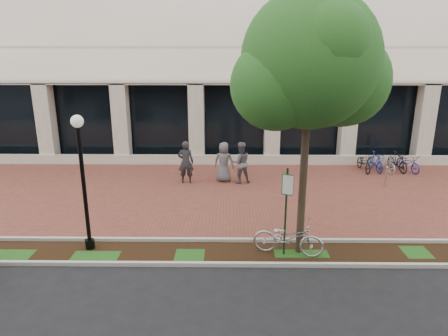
{
  "coord_description": "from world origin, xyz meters",
  "views": [
    {
      "loc": [
        -0.3,
        -15.99,
        5.85
      ],
      "look_at": [
        -0.48,
        -0.8,
        1.35
      ],
      "focal_mm": 32.0,
      "sensor_mm": 36.0,
      "label": 1
    }
  ],
  "objects_px": {
    "pedestrian_right": "(224,162)",
    "parking_sign": "(286,202)",
    "locked_bicycle": "(288,238)",
    "pedestrian_mid": "(240,163)",
    "bike_rack_cluster": "(386,162)",
    "lamppost": "(83,176)",
    "bollard": "(386,176)",
    "street_tree": "(312,69)",
    "pedestrian_left": "(186,162)"
  },
  "relations": [
    {
      "from": "lamppost",
      "to": "bollard",
      "type": "xyz_separation_m",
      "value": [
        11.23,
        5.9,
        -1.84
      ]
    },
    {
      "from": "bollard",
      "to": "bike_rack_cluster",
      "type": "height_order",
      "value": "bike_rack_cluster"
    },
    {
      "from": "street_tree",
      "to": "pedestrian_right",
      "type": "bearing_deg",
      "value": 109.75
    },
    {
      "from": "street_tree",
      "to": "bollard",
      "type": "xyz_separation_m",
      "value": [
        4.79,
        6.0,
        -4.89
      ]
    },
    {
      "from": "pedestrian_right",
      "to": "bike_rack_cluster",
      "type": "distance_m",
      "value": 8.31
    },
    {
      "from": "parking_sign",
      "to": "bike_rack_cluster",
      "type": "height_order",
      "value": "parking_sign"
    },
    {
      "from": "pedestrian_right",
      "to": "bike_rack_cluster",
      "type": "bearing_deg",
      "value": -159.89
    },
    {
      "from": "parking_sign",
      "to": "bike_rack_cluster",
      "type": "xyz_separation_m",
      "value": [
        6.25,
        8.64,
        -1.23
      ]
    },
    {
      "from": "bollard",
      "to": "pedestrian_mid",
      "type": "bearing_deg",
      "value": 175.47
    },
    {
      "from": "pedestrian_mid",
      "to": "bike_rack_cluster",
      "type": "xyz_separation_m",
      "value": [
        7.37,
        1.91,
        -0.5
      ]
    },
    {
      "from": "pedestrian_right",
      "to": "parking_sign",
      "type": "bearing_deg",
      "value": 113.34
    },
    {
      "from": "lamppost",
      "to": "locked_bicycle",
      "type": "relative_size",
      "value": 1.98
    },
    {
      "from": "pedestrian_right",
      "to": "bollard",
      "type": "xyz_separation_m",
      "value": [
        7.2,
        -0.72,
        -0.44
      ]
    },
    {
      "from": "pedestrian_left",
      "to": "street_tree",
      "type": "bearing_deg",
      "value": 123.33
    },
    {
      "from": "parking_sign",
      "to": "bollard",
      "type": "bearing_deg",
      "value": 71.25
    },
    {
      "from": "pedestrian_right",
      "to": "street_tree",
      "type": "bearing_deg",
      "value": 117.98
    },
    {
      "from": "pedestrian_right",
      "to": "locked_bicycle",
      "type": "bearing_deg",
      "value": 114.2
    },
    {
      "from": "bike_rack_cluster",
      "to": "locked_bicycle",
      "type": "bearing_deg",
      "value": -134.89
    },
    {
      "from": "lamppost",
      "to": "parking_sign",
      "type": "bearing_deg",
      "value": -3.12
    },
    {
      "from": "street_tree",
      "to": "bollard",
      "type": "relative_size",
      "value": 7.73
    },
    {
      "from": "lamppost",
      "to": "street_tree",
      "type": "relative_size",
      "value": 0.55
    },
    {
      "from": "pedestrian_mid",
      "to": "locked_bicycle",
      "type": "bearing_deg",
      "value": 86.29
    },
    {
      "from": "street_tree",
      "to": "pedestrian_left",
      "type": "height_order",
      "value": "street_tree"
    },
    {
      "from": "lamppost",
      "to": "pedestrian_right",
      "type": "xyz_separation_m",
      "value": [
        4.02,
        6.61,
        -1.41
      ]
    },
    {
      "from": "locked_bicycle",
      "to": "bike_rack_cluster",
      "type": "relative_size",
      "value": 0.68
    },
    {
      "from": "locked_bicycle",
      "to": "pedestrian_left",
      "type": "relative_size",
      "value": 1.06
    },
    {
      "from": "bollard",
      "to": "lamppost",
      "type": "bearing_deg",
      "value": -152.29
    },
    {
      "from": "street_tree",
      "to": "pedestrian_left",
      "type": "xyz_separation_m",
      "value": [
        -4.13,
        6.46,
        -4.4
      ]
    },
    {
      "from": "pedestrian_left",
      "to": "bollard",
      "type": "distance_m",
      "value": 8.95
    },
    {
      "from": "locked_bicycle",
      "to": "pedestrian_mid",
      "type": "height_order",
      "value": "pedestrian_mid"
    },
    {
      "from": "pedestrian_mid",
      "to": "bollard",
      "type": "xyz_separation_m",
      "value": [
        6.45,
        -0.51,
        -0.47
      ]
    },
    {
      "from": "parking_sign",
      "to": "street_tree",
      "type": "height_order",
      "value": "street_tree"
    },
    {
      "from": "street_tree",
      "to": "locked_bicycle",
      "type": "xyz_separation_m",
      "value": [
        -0.43,
        -0.2,
        -4.83
      ]
    },
    {
      "from": "parking_sign",
      "to": "pedestrian_right",
      "type": "bearing_deg",
      "value": 126.95
    },
    {
      "from": "bollard",
      "to": "locked_bicycle",
      "type": "bearing_deg",
      "value": -130.12
    },
    {
      "from": "locked_bicycle",
      "to": "parking_sign",
      "type": "bearing_deg",
      "value": 114.71
    },
    {
      "from": "pedestrian_mid",
      "to": "parking_sign",
      "type": "bearing_deg",
      "value": 85.38
    },
    {
      "from": "lamppost",
      "to": "locked_bicycle",
      "type": "xyz_separation_m",
      "value": [
        6.0,
        -0.3,
        -1.79
      ]
    },
    {
      "from": "locked_bicycle",
      "to": "pedestrian_mid",
      "type": "relative_size",
      "value": 1.09
    },
    {
      "from": "locked_bicycle",
      "to": "pedestrian_mid",
      "type": "distance_m",
      "value": 6.83
    },
    {
      "from": "parking_sign",
      "to": "lamppost",
      "type": "xyz_separation_m",
      "value": [
        -5.9,
        0.32,
        0.64
      ]
    },
    {
      "from": "pedestrian_mid",
      "to": "pedestrian_right",
      "type": "relative_size",
      "value": 1.03
    },
    {
      "from": "parking_sign",
      "to": "pedestrian_mid",
      "type": "height_order",
      "value": "parking_sign"
    },
    {
      "from": "pedestrian_mid",
      "to": "bike_rack_cluster",
      "type": "bearing_deg",
      "value": -179.49
    },
    {
      "from": "street_tree",
      "to": "pedestrian_right",
      "type": "height_order",
      "value": "street_tree"
    },
    {
      "from": "parking_sign",
      "to": "lamppost",
      "type": "distance_m",
      "value": 5.94
    },
    {
      "from": "bike_rack_cluster",
      "to": "lamppost",
      "type": "bearing_deg",
      "value": -155.01
    },
    {
      "from": "lamppost",
      "to": "pedestrian_right",
      "type": "relative_size",
      "value": 2.23
    },
    {
      "from": "parking_sign",
      "to": "street_tree",
      "type": "relative_size",
      "value": 0.36
    },
    {
      "from": "pedestrian_left",
      "to": "pedestrian_mid",
      "type": "height_order",
      "value": "pedestrian_left"
    }
  ]
}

